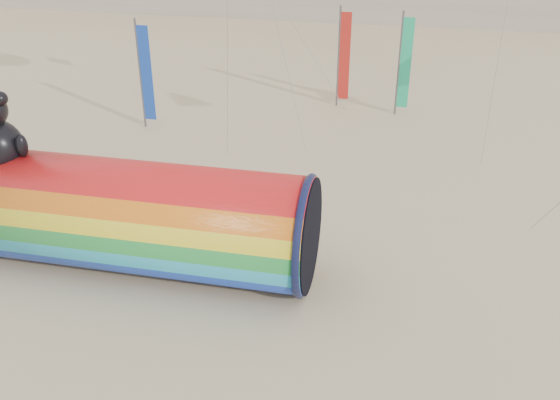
# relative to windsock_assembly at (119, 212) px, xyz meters

# --- Properties ---
(ground) EXTENTS (160.00, 160.00, 0.00)m
(ground) POSITION_rel_windsock_assembly_xyz_m (4.37, -0.74, -1.82)
(ground) COLOR #CCB58C
(ground) RESTS_ON ground
(windsock_assembly) EXTENTS (11.89, 3.62, 5.48)m
(windsock_assembly) POSITION_rel_windsock_assembly_xyz_m (0.00, 0.00, 0.00)
(windsock_assembly) COLOR red
(windsock_assembly) RESTS_ON ground
(festival_banners) EXTENTS (12.48, 5.26, 5.20)m
(festival_banners) POSITION_rel_windsock_assembly_xyz_m (2.82, 14.73, 0.82)
(festival_banners) COLOR #59595E
(festival_banners) RESTS_ON ground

